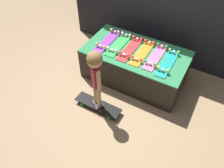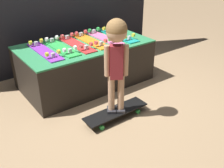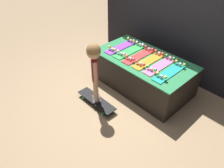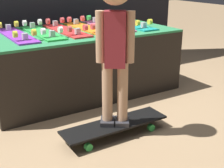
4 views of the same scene
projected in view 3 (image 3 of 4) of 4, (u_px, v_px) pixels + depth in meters
The scene contains 11 objects.
ground_plane at pixel (119, 100), 3.81m from camera, with size 16.00×16.00×0.00m, color #9E7F5B.
back_wall at pixel (177, 12), 3.84m from camera, with size 3.54×0.10×2.41m.
display_rack at pixel (143, 73), 3.96m from camera, with size 1.73×0.96×0.59m.
skateboard_purple_on_rack at pixel (122, 46), 4.10m from camera, with size 0.18×0.76×0.09m.
skateboard_green_on_rack at pixel (131, 50), 3.98m from camera, with size 0.18×0.76×0.09m.
skateboard_red_on_rack at pixel (140, 55), 3.84m from camera, with size 0.18×0.76×0.09m.
skateboard_orange_on_rack at pixel (150, 60), 3.71m from camera, with size 0.18×0.76×0.09m.
skateboard_pink_on_rack at pixel (161, 65), 3.59m from camera, with size 0.18×0.76×0.09m.
skateboard_teal_on_rack at pixel (171, 71), 3.44m from camera, with size 0.18×0.76×0.09m.
skateboard_on_floor at pixel (96, 101), 3.69m from camera, with size 0.78×0.21×0.09m.
child at pixel (94, 63), 3.23m from camera, with size 0.24×0.22×1.05m.
Camera 3 is at (1.99, -2.03, 2.55)m, focal length 35.00 mm.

